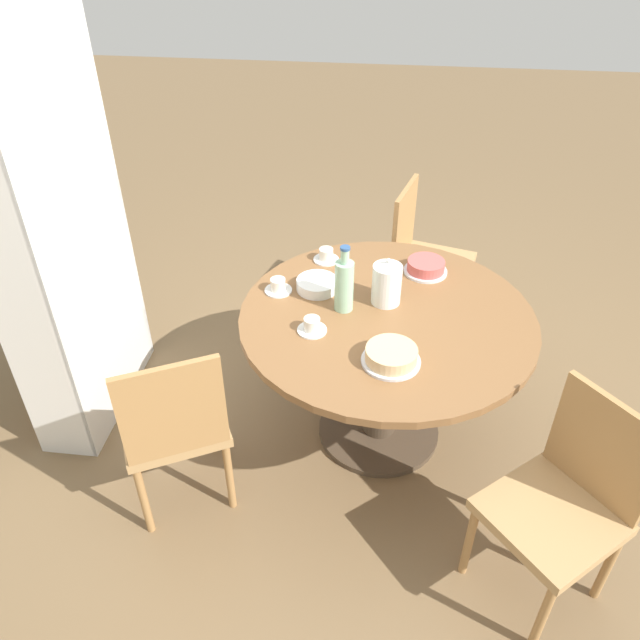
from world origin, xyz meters
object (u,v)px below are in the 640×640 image
at_px(cup_c, 278,286).
at_px(cup_b, 312,326).
at_px(bookshelf, 65,243).
at_px(cake_second, 426,267).
at_px(chair_b, 424,257).
at_px(water_bottle, 344,284).
at_px(coffee_pot, 387,283).
at_px(chair_a, 565,501).
at_px(cake_main, 391,356).
at_px(chair_c, 174,423).
at_px(cup_a, 326,256).

bearing_deg(cup_c, cup_b, -145.35).
height_order(bookshelf, cake_second, bookshelf).
height_order(chair_b, cup_c, chair_b).
bearing_deg(water_bottle, coffee_pot, -67.84).
height_order(chair_a, cake_main, chair_a).
bearing_deg(chair_c, cup_a, -146.66).
height_order(chair_c, cup_c, chair_c).
bearing_deg(cup_a, coffee_pot, -136.84).
height_order(chair_a, cup_c, chair_a).
bearing_deg(cake_second, chair_a, -154.72).
xyz_separation_m(chair_a, chair_c, (0.20, 1.51, 0.00)).
distance_m(chair_b, cake_main, 1.32).
xyz_separation_m(cake_main, cup_a, (0.74, 0.34, -0.01)).
bearing_deg(chair_c, cake_main, 164.87).
distance_m(chair_a, chair_b, 1.73).
relative_size(water_bottle, cake_main, 1.32).
distance_m(bookshelf, cake_main, 1.54).
bearing_deg(coffee_pot, chair_b, -13.64).
xyz_separation_m(chair_b, water_bottle, (-0.93, 0.39, 0.38)).
distance_m(chair_a, chair_c, 1.53).
bearing_deg(chair_c, bookshelf, -70.62).
relative_size(coffee_pot, cake_second, 1.08).
xyz_separation_m(cake_main, cup_c, (0.44, 0.53, -0.01)).
bearing_deg(coffee_pot, cup_c, 86.93).
distance_m(cake_second, cup_a, 0.49).
bearing_deg(cake_second, bookshelf, 99.98).
height_order(water_bottle, cake_main, water_bottle).
bearing_deg(chair_c, cake_second, -166.34).
height_order(coffee_pot, cake_second, coffee_pot).
bearing_deg(water_bottle, bookshelf, 87.35).
distance_m(bookshelf, cup_a, 1.20).
height_order(water_bottle, cup_b, water_bottle).
bearing_deg(cake_second, chair_c, 130.91).
distance_m(chair_a, coffee_pot, 1.12).
bearing_deg(chair_b, cake_main, -172.46).
relative_size(coffee_pot, cake_main, 0.95).
bearing_deg(chair_c, cup_b, -173.74).
height_order(chair_c, bookshelf, bookshelf).
xyz_separation_m(coffee_pot, cup_c, (0.03, 0.49, -0.08)).
height_order(chair_c, cake_main, chair_c).
bearing_deg(cake_second, cup_b, 137.49).
relative_size(water_bottle, cup_a, 2.47).
relative_size(chair_c, cup_a, 6.98).
height_order(coffee_pot, cake_main, coffee_pot).
bearing_deg(water_bottle, cup_b, 146.81).
distance_m(bookshelf, water_bottle, 1.27).
distance_m(chair_b, chair_c, 1.79).
relative_size(bookshelf, cup_c, 15.10).
relative_size(chair_b, cake_main, 3.73).
bearing_deg(coffee_pot, chair_a, -139.42).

